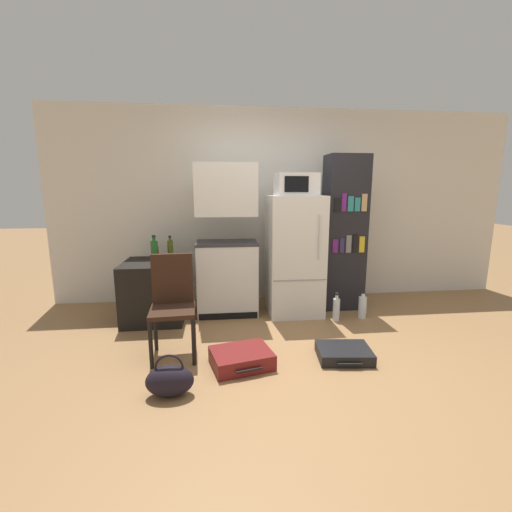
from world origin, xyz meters
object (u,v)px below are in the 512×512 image
object	(u,v)px
bottle_green_tall	(154,250)
side_table	(155,291)
kitchen_hutch	(227,247)
handbag	(170,380)
water_bottle_middle	(362,307)
microwave	(296,184)
suitcase_large_flat	(241,358)
bookshelf	(344,234)
refrigerator	(294,255)
water_bottle_front	(336,309)
bottle_olive_oil	(170,248)
bottle_amber_beer	(156,252)
chair	(173,297)
suitcase_small_flat	(344,353)

from	to	relation	value
bottle_green_tall	side_table	bearing A→B (deg)	-94.28
kitchen_hutch	handbag	size ratio (longest dim) A/B	5.11
kitchen_hutch	water_bottle_middle	distance (m)	1.80
microwave	water_bottle_middle	world-z (taller)	microwave
suitcase_large_flat	water_bottle_middle	distance (m)	1.83
bottle_green_tall	bookshelf	bearing A→B (deg)	2.09
refrigerator	water_bottle_front	bearing A→B (deg)	-38.08
bottle_green_tall	bottle_olive_oil	size ratio (longest dim) A/B	1.13
suitcase_large_flat	water_bottle_front	bearing A→B (deg)	25.08
water_bottle_middle	microwave	bearing A→B (deg)	159.21
refrigerator	water_bottle_middle	size ratio (longest dim) A/B	4.33
bottle_green_tall	bottle_amber_beer	distance (m)	0.13
refrigerator	suitcase_large_flat	xyz separation A→B (m)	(-0.75, -1.29, -0.66)
microwave	bookshelf	xyz separation A→B (m)	(0.67, 0.13, -0.61)
suitcase_large_flat	side_table	bearing A→B (deg)	114.09
side_table	refrigerator	size ratio (longest dim) A/B	0.49
bottle_green_tall	chair	world-z (taller)	bottle_green_tall
kitchen_hutch	chair	world-z (taller)	kitchen_hutch
kitchen_hutch	bookshelf	xyz separation A→B (m)	(1.50, 0.06, 0.13)
water_bottle_front	water_bottle_middle	bearing A→B (deg)	7.65
bookshelf	water_bottle_front	world-z (taller)	bookshelf
bottle_olive_oil	handbag	xyz separation A→B (m)	(0.22, -1.92, -0.69)
refrigerator	chair	bearing A→B (deg)	-144.72
refrigerator	suitcase_small_flat	bearing A→B (deg)	-81.25
bottle_green_tall	bottle_olive_oil	xyz separation A→B (m)	(0.16, 0.20, -0.02)
bottle_green_tall	bottle_olive_oil	bearing A→B (deg)	50.71
chair	suitcase_large_flat	distance (m)	0.85
bookshelf	handbag	xyz separation A→B (m)	(-1.99, -1.81, -0.86)
water_bottle_front	bottle_olive_oil	bearing A→B (deg)	163.47
microwave	bottle_amber_beer	bearing A→B (deg)	174.45
chair	microwave	bearing A→B (deg)	31.62
bottle_amber_beer	bottle_olive_oil	distance (m)	0.18
suitcase_large_flat	bookshelf	bearing A→B (deg)	31.69
refrigerator	bottle_olive_oil	world-z (taller)	refrigerator
bookshelf	bottle_olive_oil	world-z (taller)	bookshelf
suitcase_large_flat	water_bottle_middle	xyz separation A→B (m)	(1.54, 0.99, 0.07)
bookshelf	microwave	bearing A→B (deg)	-168.77
side_table	bottle_olive_oil	world-z (taller)	bottle_olive_oil
bottle_green_tall	water_bottle_front	distance (m)	2.28
microwave	bottle_olive_oil	size ratio (longest dim) A/B	1.79
refrigerator	water_bottle_middle	xyz separation A→B (m)	(0.79, -0.30, -0.59)
suitcase_small_flat	chair	bearing A→B (deg)	175.61
refrigerator	bookshelf	xyz separation A→B (m)	(0.67, 0.13, 0.25)
refrigerator	side_table	bearing A→B (deg)	-178.28
chair	water_bottle_front	distance (m)	1.96
bottle_green_tall	chair	size ratio (longest dim) A/B	0.32
suitcase_large_flat	handbag	bearing A→B (deg)	-158.86
refrigerator	microwave	world-z (taller)	microwave
bottle_green_tall	chair	xyz separation A→B (m)	(0.33, -1.01, -0.28)
bookshelf	suitcase_small_flat	distance (m)	1.74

